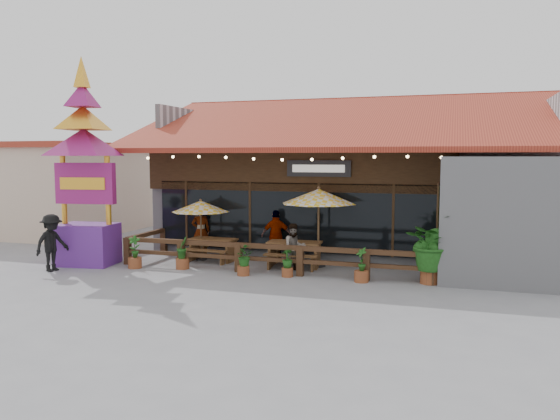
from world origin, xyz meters
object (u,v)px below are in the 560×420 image
(picnic_table_left, at_px, (213,246))
(umbrella_right, at_px, (319,197))
(thai_sign_tower, at_px, (84,148))
(pedestrian, at_px, (52,243))
(umbrella_left, at_px, (201,207))
(picnic_table_right, at_px, (295,250))
(tropical_plant, at_px, (431,244))

(picnic_table_left, bearing_deg, umbrella_right, 1.39)
(thai_sign_tower, height_order, pedestrian, thai_sign_tower)
(umbrella_left, xyz_separation_m, picnic_table_left, (0.47, -0.03, -1.34))
(umbrella_left, bearing_deg, umbrella_right, 0.82)
(umbrella_right, xyz_separation_m, picnic_table_right, (-0.73, -0.27, -1.74))
(pedestrian, bearing_deg, tropical_plant, -69.53)
(umbrella_left, distance_m, thai_sign_tower, 4.28)
(picnic_table_left, height_order, picnic_table_right, picnic_table_right)
(umbrella_right, bearing_deg, picnic_table_right, -159.99)
(umbrella_left, relative_size, umbrella_right, 0.97)
(umbrella_right, bearing_deg, umbrella_left, -179.18)
(umbrella_right, bearing_deg, picnic_table_left, -178.61)
(umbrella_left, height_order, thai_sign_tower, thai_sign_tower)
(umbrella_left, height_order, umbrella_right, umbrella_right)
(umbrella_left, bearing_deg, thai_sign_tower, -150.07)
(umbrella_left, distance_m, picnic_table_right, 3.70)
(thai_sign_tower, relative_size, tropical_plant, 3.73)
(umbrella_right, relative_size, picnic_table_left, 1.52)
(picnic_table_right, distance_m, tropical_plant, 4.50)
(umbrella_left, relative_size, tropical_plant, 1.30)
(umbrella_left, bearing_deg, picnic_table_right, -3.43)
(umbrella_right, relative_size, tropical_plant, 1.34)
(umbrella_right, distance_m, tropical_plant, 4.02)
(umbrella_left, bearing_deg, picnic_table_left, -3.76)
(picnic_table_right, height_order, pedestrian, pedestrian)
(umbrella_left, distance_m, pedestrian, 4.91)
(picnic_table_right, xyz_separation_m, thai_sign_tower, (-6.73, -1.68, 3.33))
(picnic_table_right, height_order, thai_sign_tower, thai_sign_tower)
(picnic_table_right, bearing_deg, pedestrian, -157.52)
(umbrella_right, xyz_separation_m, thai_sign_tower, (-7.46, -1.94, 1.59))
(thai_sign_tower, bearing_deg, picnic_table_right, 13.99)
(umbrella_right, relative_size, thai_sign_tower, 0.36)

